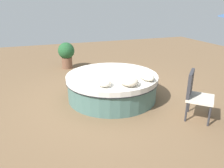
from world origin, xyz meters
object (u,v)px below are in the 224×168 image
object	(u,v)px
throw_pillow_1	(129,81)
patio_chair	(196,92)
throw_pillow_2	(146,76)
throw_pillow_0	(104,82)
round_bed	(112,86)
planter	(66,53)

from	to	relation	value
throw_pillow_1	patio_chair	world-z (taller)	patio_chair
throw_pillow_2	patio_chair	bearing A→B (deg)	33.64
throw_pillow_0	patio_chair	size ratio (longest dim) A/B	0.42
round_bed	throw_pillow_1	distance (m)	0.88
round_bed	planter	size ratio (longest dim) A/B	2.40
round_bed	patio_chair	bearing A→B (deg)	39.09
patio_chair	throw_pillow_2	bearing A→B (deg)	-101.33
throw_pillow_0	throw_pillow_1	size ratio (longest dim) A/B	0.90
throw_pillow_0	throw_pillow_1	distance (m)	0.53
round_bed	planter	xyz separation A→B (m)	(-2.99, -0.63, 0.23)
patio_chair	planter	bearing A→B (deg)	-112.55
round_bed	patio_chair	world-z (taller)	patio_chair
round_bed	throw_pillow_2	bearing A→B (deg)	46.36
round_bed	throw_pillow_0	xyz separation A→B (m)	(0.63, -0.42, 0.37)
throw_pillow_0	planter	distance (m)	3.63
throw_pillow_0	throw_pillow_1	world-z (taller)	throw_pillow_1
throw_pillow_0	planter	world-z (taller)	planter
throw_pillow_1	patio_chair	size ratio (longest dim) A/B	0.47
round_bed	patio_chair	distance (m)	1.95
throw_pillow_1	round_bed	bearing A→B (deg)	-173.48
throw_pillow_0	throw_pillow_2	size ratio (longest dim) A/B	0.75
round_bed	throw_pillow_1	xyz separation A→B (m)	(0.78, 0.09, 0.39)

